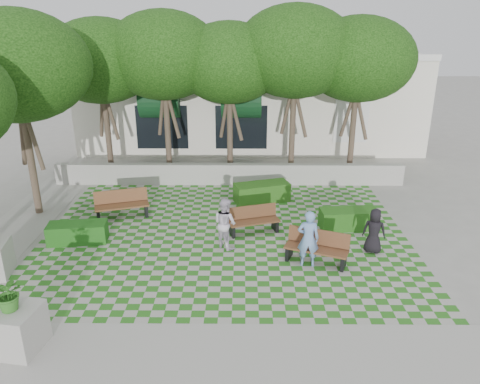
{
  "coord_description": "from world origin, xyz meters",
  "views": [
    {
      "loc": [
        0.61,
        -12.98,
        6.88
      ],
      "look_at": [
        0.5,
        1.5,
        1.4
      ],
      "focal_mm": 35.0,
      "sensor_mm": 36.0,
      "label": 1
    }
  ],
  "objects_px": {
    "bench_mid": "(253,220)",
    "planter_front": "(14,321)",
    "hedge_west": "(78,233)",
    "person_dark": "(374,231)",
    "bench_west": "(122,205)",
    "person_blue": "(308,239)",
    "person_white": "(225,223)",
    "hedge_midright": "(262,192)",
    "hedge_east": "(349,219)",
    "bench_east": "(317,248)"
  },
  "relations": [
    {
      "from": "hedge_midright",
      "to": "person_blue",
      "type": "distance_m",
      "value": 5.2
    },
    {
      "from": "bench_mid",
      "to": "planter_front",
      "type": "height_order",
      "value": "planter_front"
    },
    {
      "from": "hedge_east",
      "to": "hedge_midright",
      "type": "height_order",
      "value": "hedge_midright"
    },
    {
      "from": "hedge_west",
      "to": "planter_front",
      "type": "distance_m",
      "value": 5.22
    },
    {
      "from": "hedge_west",
      "to": "bench_east",
      "type": "bearing_deg",
      "value": -9.6
    },
    {
      "from": "bench_mid",
      "to": "planter_front",
      "type": "distance_m",
      "value": 7.95
    },
    {
      "from": "person_blue",
      "to": "person_white",
      "type": "xyz_separation_m",
      "value": [
        -2.44,
        1.17,
        -0.05
      ]
    },
    {
      "from": "bench_mid",
      "to": "bench_west",
      "type": "bearing_deg",
      "value": 148.43
    },
    {
      "from": "hedge_east",
      "to": "hedge_midright",
      "type": "xyz_separation_m",
      "value": [
        -2.89,
        2.46,
        0.03
      ]
    },
    {
      "from": "hedge_east",
      "to": "hedge_west",
      "type": "height_order",
      "value": "hedge_east"
    },
    {
      "from": "bench_mid",
      "to": "hedge_west",
      "type": "height_order",
      "value": "bench_mid"
    },
    {
      "from": "planter_front",
      "to": "person_white",
      "type": "height_order",
      "value": "planter_front"
    },
    {
      "from": "bench_mid",
      "to": "person_blue",
      "type": "height_order",
      "value": "person_blue"
    },
    {
      "from": "hedge_west",
      "to": "planter_front",
      "type": "height_order",
      "value": "planter_front"
    },
    {
      "from": "bench_east",
      "to": "person_blue",
      "type": "height_order",
      "value": "person_blue"
    },
    {
      "from": "person_dark",
      "to": "person_white",
      "type": "bearing_deg",
      "value": 14.87
    },
    {
      "from": "hedge_midright",
      "to": "person_white",
      "type": "distance_m",
      "value": 4.12
    },
    {
      "from": "hedge_west",
      "to": "hedge_east",
      "type": "bearing_deg",
      "value": 7.12
    },
    {
      "from": "bench_mid",
      "to": "person_white",
      "type": "height_order",
      "value": "person_white"
    },
    {
      "from": "hedge_midright",
      "to": "person_dark",
      "type": "bearing_deg",
      "value": -52.0
    },
    {
      "from": "hedge_midright",
      "to": "person_blue",
      "type": "relative_size",
      "value": 1.23
    },
    {
      "from": "bench_west",
      "to": "person_white",
      "type": "xyz_separation_m",
      "value": [
        3.82,
        -2.29,
        0.34
      ]
    },
    {
      "from": "bench_east",
      "to": "person_blue",
      "type": "bearing_deg",
      "value": -124.95
    },
    {
      "from": "bench_west",
      "to": "planter_front",
      "type": "height_order",
      "value": "planter_front"
    },
    {
      "from": "bench_east",
      "to": "hedge_midright",
      "type": "height_order",
      "value": "bench_east"
    },
    {
      "from": "person_blue",
      "to": "person_white",
      "type": "bearing_deg",
      "value": -20.8
    },
    {
      "from": "hedge_east",
      "to": "person_white",
      "type": "distance_m",
      "value": 4.44
    },
    {
      "from": "hedge_west",
      "to": "person_dark",
      "type": "relative_size",
      "value": 1.29
    },
    {
      "from": "bench_mid",
      "to": "person_blue",
      "type": "xyz_separation_m",
      "value": [
        1.53,
        -2.23,
        0.43
      ]
    },
    {
      "from": "planter_front",
      "to": "bench_mid",
      "type": "bearing_deg",
      "value": 48.44
    },
    {
      "from": "bench_mid",
      "to": "planter_front",
      "type": "relative_size",
      "value": 1.01
    },
    {
      "from": "hedge_midright",
      "to": "planter_front",
      "type": "distance_m",
      "value": 10.44
    },
    {
      "from": "planter_front",
      "to": "hedge_midright",
      "type": "bearing_deg",
      "value": 57.15
    },
    {
      "from": "bench_east",
      "to": "person_blue",
      "type": "distance_m",
      "value": 0.54
    },
    {
      "from": "person_dark",
      "to": "bench_west",
      "type": "bearing_deg",
      "value": 1.52
    },
    {
      "from": "person_white",
      "to": "bench_west",
      "type": "bearing_deg",
      "value": 13.68
    },
    {
      "from": "bench_west",
      "to": "person_blue",
      "type": "distance_m",
      "value": 7.16
    },
    {
      "from": "person_white",
      "to": "person_blue",
      "type": "bearing_deg",
      "value": -160.92
    },
    {
      "from": "bench_mid",
      "to": "hedge_east",
      "type": "bearing_deg",
      "value": -10.76
    },
    {
      "from": "hedge_east",
      "to": "person_white",
      "type": "bearing_deg",
      "value": -161.25
    },
    {
      "from": "person_blue",
      "to": "person_dark",
      "type": "height_order",
      "value": "person_blue"
    },
    {
      "from": "bench_east",
      "to": "hedge_midright",
      "type": "bearing_deg",
      "value": 128.29
    },
    {
      "from": "hedge_east",
      "to": "person_blue",
      "type": "bearing_deg",
      "value": -124.03
    },
    {
      "from": "hedge_midright",
      "to": "person_blue",
      "type": "height_order",
      "value": "person_blue"
    },
    {
      "from": "hedge_west",
      "to": "person_white",
      "type": "distance_m",
      "value": 4.81
    },
    {
      "from": "hedge_midright",
      "to": "bench_west",
      "type": "bearing_deg",
      "value": -162.75
    },
    {
      "from": "bench_mid",
      "to": "person_dark",
      "type": "distance_m",
      "value": 3.92
    },
    {
      "from": "hedge_east",
      "to": "planter_front",
      "type": "height_order",
      "value": "planter_front"
    },
    {
      "from": "hedge_east",
      "to": "person_blue",
      "type": "height_order",
      "value": "person_blue"
    },
    {
      "from": "planter_front",
      "to": "person_dark",
      "type": "bearing_deg",
      "value": 27.09
    }
  ]
}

